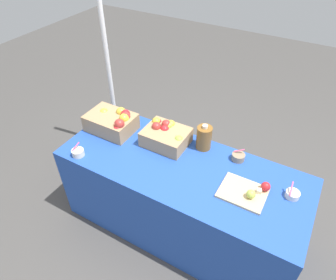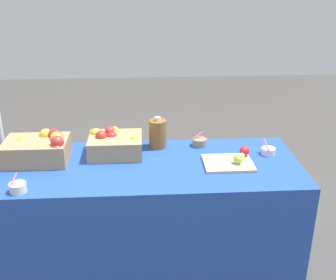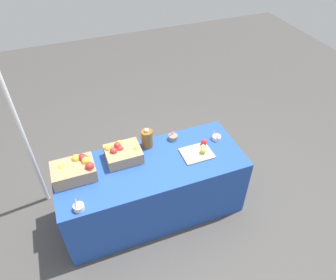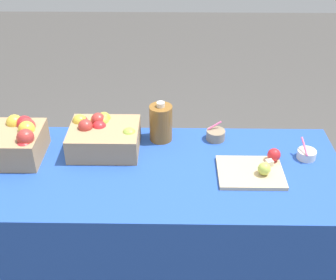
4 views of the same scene
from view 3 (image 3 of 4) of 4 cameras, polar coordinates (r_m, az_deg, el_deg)
name	(u,v)px [view 3 (image 3 of 4)]	position (r m, az deg, el deg)	size (l,w,h in m)	color
ground_plane	(153,209)	(3.69, -2.72, -12.43)	(10.00, 10.00, 0.00)	#474442
table	(152,188)	(3.40, -2.92, -8.73)	(1.90, 0.76, 0.74)	#234CAD
apple_crate_left	(75,170)	(3.07, -16.56, -5.25)	(0.40, 0.28, 0.20)	tan
apple_crate_middle	(122,153)	(3.16, -8.36, -2.32)	(0.35, 0.28, 0.17)	tan
cutting_board_front	(199,151)	(3.23, 5.61, -2.08)	(0.31, 0.25, 0.08)	#D1B284
sample_bowl_near	(79,207)	(2.85, -15.96, -11.71)	(0.09, 0.09, 0.10)	silver
sample_bowl_mid	(173,137)	(3.37, 0.92, 0.52)	(0.10, 0.10, 0.10)	gray
sample_bowl_far	(217,138)	(3.42, 8.84, 0.45)	(0.09, 0.10, 0.10)	silver
cider_jug	(147,139)	(3.25, -3.83, 0.27)	(0.12, 0.12, 0.22)	brown
tent_pole	(21,130)	(3.34, -25.27, 1.65)	(0.04, 0.04, 2.10)	white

